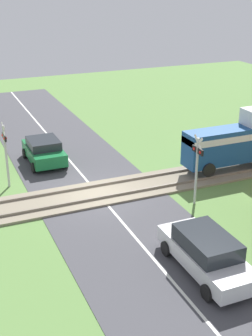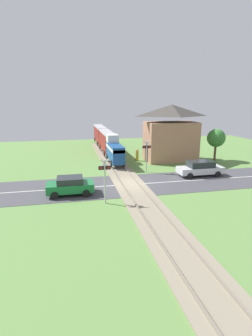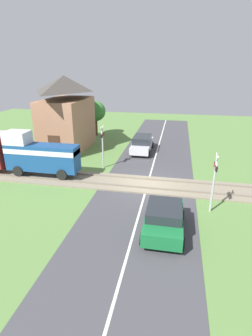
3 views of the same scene
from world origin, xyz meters
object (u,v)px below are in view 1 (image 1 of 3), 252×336
at_px(car_far_side, 206,252).
at_px(crossing_signal_west_approach, 5,147).
at_px(car_near_crossing, 44,150).
at_px(crossing_signal_east_approach, 197,161).

height_order(car_far_side, crossing_signal_west_approach, crossing_signal_west_approach).
relative_size(car_near_crossing, crossing_signal_east_approach, 1.08).
distance_m(car_near_crossing, car_far_side, 13.28).
bearing_deg(car_far_side, crossing_signal_west_approach, -152.73).
bearing_deg(crossing_signal_west_approach, crossing_signal_east_approach, 55.20).
xyz_separation_m(car_near_crossing, crossing_signal_east_approach, (8.00, 5.38, 1.41)).
bearing_deg(car_far_side, car_near_crossing, -167.47).
xyz_separation_m(car_far_side, crossing_signal_east_approach, (-4.96, 2.50, 1.39)).
bearing_deg(crossing_signal_west_approach, car_near_crossing, 135.16).
xyz_separation_m(car_near_crossing, crossing_signal_west_approach, (2.52, -2.50, 1.41)).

